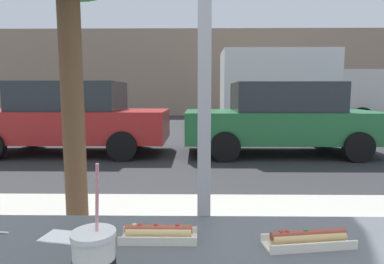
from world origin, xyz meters
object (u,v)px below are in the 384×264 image
(parked_car_red, at_px, (71,117))
(parked_car_green, at_px, (282,118))
(hotdog_tray_far, at_px, (159,233))
(hotdog_tray_near, at_px, (308,239))
(box_truck, at_px, (293,87))

(parked_car_red, relative_size, parked_car_green, 1.01)
(parked_car_red, xyz_separation_m, parked_car_green, (5.00, 0.00, -0.01))
(hotdog_tray_far, bearing_deg, parked_car_green, 72.14)
(hotdog_tray_near, bearing_deg, parked_car_green, 75.94)
(hotdog_tray_near, xyz_separation_m, box_truck, (3.65, 12.57, 0.70))
(hotdog_tray_near, height_order, parked_car_green, parked_car_green)
(hotdog_tray_far, distance_m, box_truck, 13.21)
(hotdog_tray_near, xyz_separation_m, parked_car_red, (-3.33, 6.66, -0.13))
(hotdog_tray_near, distance_m, parked_car_red, 7.45)
(hotdog_tray_far, xyz_separation_m, box_truck, (4.12, 12.53, 0.70))
(hotdog_tray_near, relative_size, box_truck, 0.05)
(parked_car_green, relative_size, box_truck, 0.72)
(hotdog_tray_far, bearing_deg, hotdog_tray_near, -4.04)
(parked_car_red, bearing_deg, hotdog_tray_near, -63.44)
(hotdog_tray_near, relative_size, parked_car_red, 0.06)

